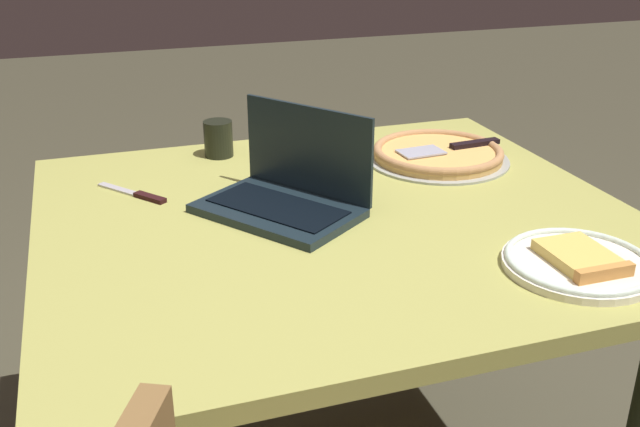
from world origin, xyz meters
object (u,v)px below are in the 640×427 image
Objects in this scene: dining_table at (337,248)px; pizza_tray at (438,154)px; drink_cup at (218,138)px; laptop at (287,190)px; pizza_plate at (579,262)px; table_knife at (138,194)px.

pizza_tray is (0.35, 0.23, 0.10)m from dining_table.
drink_cup is (-0.16, 0.44, 0.13)m from dining_table.
laptop reaches higher than dining_table.
drink_cup is at bearing 157.99° from pizza_tray.
laptop is (-0.09, 0.05, 0.13)m from dining_table.
laptop is 1.45× the size of pizza_plate.
table_knife is at bearing 139.98° from pizza_plate.
dining_table is 0.46m from table_knife.
drink_cup is at bearing 110.37° from dining_table.
pizza_plate is 1.58× the size of table_knife.
laptop is 0.34m from table_knife.
dining_table is at bearing -30.46° from table_knife.
table_knife is (-0.74, -0.00, -0.01)m from pizza_tray.
laptop reaches higher than drink_cup.
pizza_plate is at bearing -45.22° from laptop.
laptop is 2.29× the size of table_knife.
pizza_tray is 2.09× the size of table_knife.
pizza_tray is (0.03, 0.60, 0.00)m from pizza_plate.
table_knife is (-0.71, 0.60, -0.01)m from pizza_plate.
pizza_plate is 0.76× the size of pizza_tray.
table_knife is at bearing -179.61° from pizza_tray.
laptop reaches higher than table_knife.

